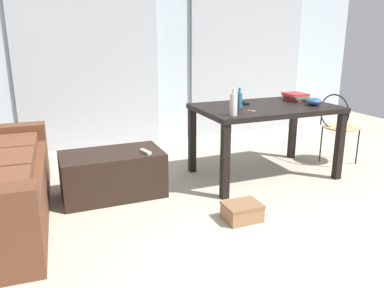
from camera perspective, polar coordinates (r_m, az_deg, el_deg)
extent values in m
plane|color=#B2A893|center=(3.93, 7.41, -6.12)|extent=(7.84, 7.84, 0.00)
cube|color=silver|center=(5.50, -2.90, 13.38)|extent=(6.02, 0.10, 2.44)
cube|color=#B2B7BC|center=(5.15, -15.01, 11.48)|extent=(1.81, 0.03, 2.22)
cube|color=#B2B7BC|center=(5.91, 8.25, 12.37)|extent=(1.81, 0.03, 2.22)
cube|color=brown|center=(4.25, -26.40, 1.39)|extent=(0.83, 0.25, 0.16)
cube|color=brown|center=(3.91, -26.22, -0.23)|extent=(0.60, 0.53, 0.10)
cube|color=black|center=(3.68, -11.68, -4.38)|extent=(0.93, 0.52, 0.42)
cube|color=black|center=(4.06, 10.87, 5.26)|extent=(1.42, 0.88, 0.05)
cube|color=black|center=(3.50, 4.93, -2.65)|extent=(0.07, 0.07, 0.71)
cube|color=black|center=(4.25, 21.00, -0.31)|extent=(0.07, 0.07, 0.71)
cube|color=black|center=(4.18, 0.02, 0.52)|extent=(0.07, 0.07, 0.71)
cube|color=black|center=(4.82, 14.71, 2.10)|extent=(0.07, 0.07, 0.71)
cylinder|color=tan|center=(4.77, 21.22, 2.36)|extent=(0.41, 0.41, 0.02)
cylinder|color=black|center=(4.85, 23.33, -0.36)|extent=(0.02, 0.02, 0.43)
cylinder|color=black|center=(5.01, 20.75, 0.43)|extent=(0.02, 0.02, 0.43)
cylinder|color=black|center=(4.63, 21.18, -0.86)|extent=(0.02, 0.02, 0.43)
cylinder|color=black|center=(4.80, 18.57, -0.02)|extent=(0.02, 0.02, 0.43)
torus|color=black|center=(4.62, 20.33, 4.48)|extent=(0.07, 0.40, 0.40)
cylinder|color=black|center=(4.53, 21.89, 2.92)|extent=(0.02, 0.02, 0.18)
cylinder|color=black|center=(4.75, 18.63, 3.79)|extent=(0.02, 0.02, 0.18)
cylinder|color=teal|center=(3.88, 7.03, 6.43)|extent=(0.06, 0.06, 0.15)
cylinder|color=teal|center=(3.86, 7.08, 7.90)|extent=(0.02, 0.02, 0.05)
cylinder|color=beige|center=(3.48, 6.16, 5.79)|extent=(0.07, 0.07, 0.20)
cylinder|color=beige|center=(3.46, 6.22, 7.79)|extent=(0.03, 0.03, 0.05)
ellipsoid|color=#2D4C7A|center=(4.19, 17.63, 6.02)|extent=(0.16, 0.16, 0.08)
cube|color=red|center=(4.46, 15.17, 6.43)|extent=(0.22, 0.26, 0.02)
cube|color=#2D7F56|center=(4.46, 15.15, 6.77)|extent=(0.19, 0.29, 0.02)
cube|color=red|center=(4.45, 15.09, 7.01)|extent=(0.23, 0.23, 0.02)
cube|color=red|center=(4.46, 15.03, 7.23)|extent=(0.21, 0.25, 0.01)
cube|color=black|center=(4.11, 7.87, 6.03)|extent=(0.08, 0.16, 0.02)
cube|color=#9EA0A5|center=(3.74, 9.05, 4.88)|extent=(0.05, 0.05, 0.00)
torus|color=orange|center=(3.76, 8.32, 4.95)|extent=(0.03, 0.03, 0.00)
cube|color=#9EA0A5|center=(3.73, 8.90, 4.84)|extent=(0.02, 0.06, 0.00)
torus|color=orange|center=(3.76, 8.41, 4.98)|extent=(0.03, 0.03, 0.00)
cube|color=#B7B7B2|center=(3.55, -6.91, -1.15)|extent=(0.08, 0.16, 0.02)
cube|color=#996B47|center=(3.22, 7.43, -10.10)|extent=(0.29, 0.23, 0.12)
cube|color=brown|center=(3.19, 7.48, -8.93)|extent=(0.30, 0.23, 0.02)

